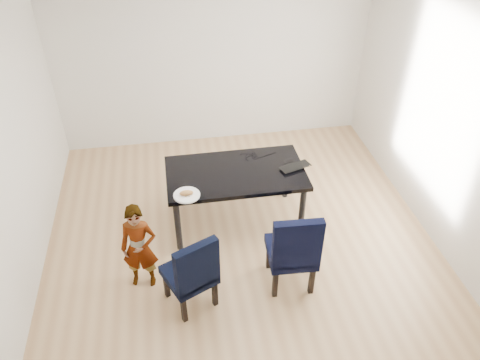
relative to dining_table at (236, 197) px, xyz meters
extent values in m
cube|color=tan|center=(0.00, -0.50, -0.38)|extent=(4.50, 5.00, 0.01)
cube|color=white|center=(0.00, -0.50, 2.33)|extent=(4.50, 5.00, 0.01)
cube|color=silver|center=(0.00, 2.00, 0.98)|extent=(4.50, 0.01, 2.70)
cube|color=white|center=(-2.25, -0.50, 0.98)|extent=(0.01, 5.00, 2.70)
cube|color=beige|center=(2.25, -0.50, 0.98)|extent=(0.01, 5.00, 2.70)
cube|color=black|center=(0.00, 0.00, 0.00)|extent=(1.60, 0.90, 0.75)
cube|color=black|center=(-0.66, -1.14, 0.09)|extent=(0.60, 0.61, 0.93)
cube|color=black|center=(0.41, -1.04, 0.13)|extent=(0.51, 0.53, 1.01)
imported|color=#F23914|center=(-1.13, -0.81, 0.14)|extent=(0.41, 0.31, 1.03)
cylinder|color=white|center=(-0.59, -0.35, 0.38)|extent=(0.37, 0.37, 0.02)
ellipsoid|color=#9B6837|center=(-0.59, -0.36, 0.42)|extent=(0.16, 0.10, 0.06)
imported|color=black|center=(0.68, 0.00, 0.39)|extent=(0.42, 0.34, 0.03)
torus|color=black|center=(0.23, 0.24, 0.38)|extent=(0.19, 0.19, 0.01)
camera|label=1|loc=(-0.68, -4.32, 3.54)|focal=35.00mm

